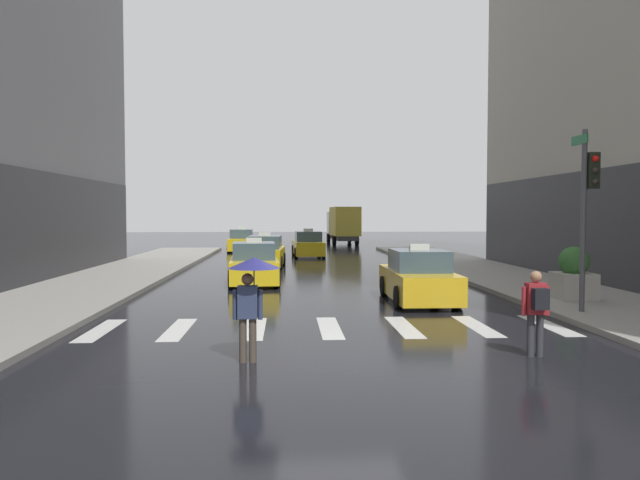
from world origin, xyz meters
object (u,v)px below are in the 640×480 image
(taxi_third, at_px, (265,253))
(pedestrian_with_umbrella, at_px, (252,280))
(taxi_fifth, at_px, (242,242))
(taxi_second, at_px, (254,265))
(box_truck, at_px, (343,224))
(taxi_fourth, at_px, (308,245))
(planter_near_corner, at_px, (574,275))
(pedestrian_with_backpack, at_px, (536,306))
(taxi_lead, at_px, (418,278))
(traffic_light_pole, at_px, (588,194))

(taxi_third, distance_m, pedestrian_with_umbrella, 19.68)
(taxi_fifth, bearing_deg, taxi_second, -84.44)
(box_truck, height_order, pedestrian_with_umbrella, box_truck)
(box_truck, bearing_deg, taxi_third, -105.36)
(taxi_fourth, relative_size, planter_near_corner, 2.88)
(pedestrian_with_umbrella, relative_size, pedestrian_with_backpack, 1.18)
(taxi_lead, xyz_separation_m, taxi_fifth, (-7.34, 25.25, 0.00))
(taxi_second, height_order, pedestrian_with_umbrella, pedestrian_with_umbrella)
(taxi_lead, xyz_separation_m, taxi_third, (-5.20, 12.28, 0.00))
(taxi_third, bearing_deg, taxi_fourth, 71.90)
(taxi_lead, relative_size, taxi_third, 0.99)
(traffic_light_pole, bearing_deg, taxi_second, 138.21)
(taxi_lead, bearing_deg, planter_near_corner, -9.47)
(taxi_third, relative_size, taxi_fourth, 1.00)
(taxi_lead, height_order, taxi_fifth, same)
(pedestrian_with_backpack, relative_size, planter_near_corner, 1.03)
(taxi_fifth, height_order, pedestrian_with_backpack, taxi_fifth)
(taxi_second, relative_size, box_truck, 0.61)
(pedestrian_with_umbrella, bearing_deg, box_truck, 82.22)
(box_truck, relative_size, pedestrian_with_backpack, 4.61)
(taxi_lead, distance_m, taxi_second, 7.48)
(taxi_lead, relative_size, taxi_fourth, 0.99)
(pedestrian_with_umbrella, bearing_deg, taxi_lead, 57.20)
(traffic_light_pole, xyz_separation_m, taxi_fifth, (-11.15, 28.27, -2.53))
(taxi_lead, relative_size, pedestrian_with_backpack, 2.76)
(box_truck, distance_m, pedestrian_with_umbrella, 42.69)
(taxi_third, xyz_separation_m, taxi_fifth, (-2.14, 12.97, 0.00))
(taxi_second, distance_m, planter_near_corner, 11.62)
(taxi_fifth, distance_m, pedestrian_with_backpack, 33.49)
(traffic_light_pole, height_order, taxi_third, traffic_light_pole)
(traffic_light_pole, relative_size, taxi_fourth, 1.04)
(taxi_fourth, height_order, pedestrian_with_umbrella, pedestrian_with_umbrella)
(taxi_fifth, xyz_separation_m, pedestrian_with_backpack, (7.97, -32.53, 0.25))
(taxi_lead, bearing_deg, traffic_light_pole, -38.46)
(planter_near_corner, bearing_deg, taxi_fifth, 114.64)
(taxi_third, height_order, pedestrian_with_backpack, taxi_third)
(taxi_lead, relative_size, pedestrian_with_umbrella, 2.35)
(taxi_fifth, relative_size, planter_near_corner, 2.86)
(taxi_fourth, relative_size, pedestrian_with_umbrella, 2.38)
(taxi_second, bearing_deg, traffic_light_pole, -41.79)
(taxi_fifth, distance_m, planter_near_corner, 28.62)
(taxi_fourth, bearing_deg, pedestrian_with_backpack, -83.01)
(taxi_fourth, height_order, box_truck, box_truck)
(traffic_light_pole, relative_size, taxi_third, 1.04)
(traffic_light_pole, distance_m, box_truck, 38.07)
(traffic_light_pole, distance_m, taxi_lead, 5.48)
(taxi_second, relative_size, pedestrian_with_umbrella, 2.38)
(traffic_light_pole, relative_size, pedestrian_with_umbrella, 2.47)
(taxi_third, xyz_separation_m, planter_near_corner, (9.79, -13.04, 0.15))
(taxi_second, distance_m, taxi_fourth, 14.97)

